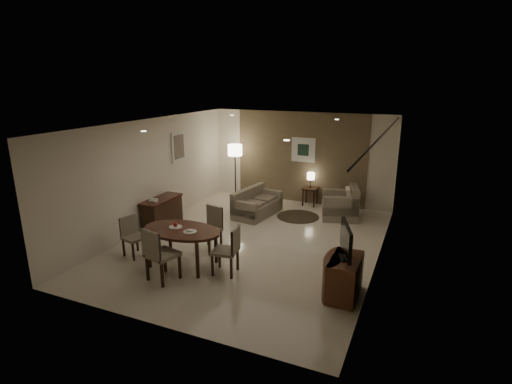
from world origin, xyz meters
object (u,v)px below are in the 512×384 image
at_px(side_table, 310,196).
at_px(chair_right, 225,250).
at_px(chair_near, 163,254).
at_px(chair_left, 134,237).
at_px(sofa, 257,202).
at_px(floor_lamp, 235,172).
at_px(tv_cabinet, 345,277).
at_px(dining_table, 183,247).
at_px(console_desk, 162,213).
at_px(chair_far, 208,229).
at_px(armchair, 340,202).

bearing_deg(side_table, chair_right, -93.45).
distance_m(chair_near, chair_right, 1.16).
distance_m(chair_left, side_table, 5.45).
height_order(sofa, floor_lamp, floor_lamp).
relative_size(tv_cabinet, chair_left, 1.07).
bearing_deg(dining_table, chair_right, 1.72).
distance_m(console_desk, chair_near, 2.83).
bearing_deg(chair_far, chair_right, -32.29).
bearing_deg(sofa, tv_cabinet, -128.85).
bearing_deg(tv_cabinet, floor_lamp, 134.06).
bearing_deg(armchair, side_table, -140.80).
height_order(console_desk, tv_cabinet, console_desk).
height_order(chair_near, chair_far, chair_near).
bearing_deg(chair_left, chair_right, -72.78).
height_order(chair_right, side_table, chair_right).
height_order(tv_cabinet, dining_table, dining_table).
relative_size(dining_table, chair_far, 1.70).
height_order(dining_table, chair_left, chair_left).
bearing_deg(chair_far, chair_near, -81.86).
bearing_deg(floor_lamp, dining_table, -76.68).
relative_size(tv_cabinet, chair_right, 0.96).
height_order(chair_right, sofa, chair_right).
bearing_deg(sofa, chair_far, -172.64).
bearing_deg(console_desk, armchair, 32.37).
xyz_separation_m(console_desk, floor_lamp, (0.61, 2.93, 0.48)).
height_order(tv_cabinet, chair_left, chair_left).
relative_size(chair_near, floor_lamp, 0.61).
distance_m(chair_far, sofa, 2.58).
bearing_deg(chair_right, sofa, -174.75).
bearing_deg(console_desk, chair_left, -72.71).
bearing_deg(chair_near, chair_far, -79.72).
xyz_separation_m(chair_left, floor_lamp, (0.09, 4.58, 0.43)).
bearing_deg(chair_left, chair_far, -39.99).
bearing_deg(dining_table, armchair, 61.06).
bearing_deg(chair_far, console_desk, 168.60).
bearing_deg(chair_near, chair_left, -13.63).
bearing_deg(console_desk, sofa, 44.67).
bearing_deg(sofa, chair_left, 167.54).
bearing_deg(chair_left, tv_cabinet, -72.89).
bearing_deg(tv_cabinet, console_desk, 162.95).
height_order(chair_left, chair_right, chair_right).
height_order(chair_left, floor_lamp, floor_lamp).
bearing_deg(chair_far, armchair, 68.27).
bearing_deg(floor_lamp, sofa, -42.43).
bearing_deg(side_table, armchair, -35.39).
bearing_deg(console_desk, floor_lamp, 78.30).
bearing_deg(floor_lamp, chair_left, -91.16).
height_order(console_desk, dining_table, dining_table).
xyz_separation_m(dining_table, side_table, (1.23, 4.84, -0.11)).
height_order(tv_cabinet, armchair, armchair).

